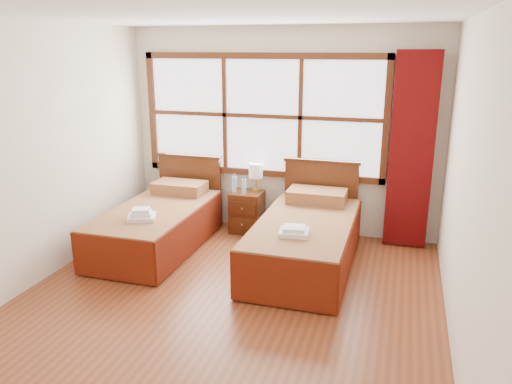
% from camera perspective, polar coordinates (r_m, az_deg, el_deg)
% --- Properties ---
extents(floor, '(4.50, 4.50, 0.00)m').
position_cam_1_polar(floor, '(4.79, -3.94, -13.08)').
color(floor, brown).
rests_on(floor, ground).
extents(ceiling, '(4.50, 4.50, 0.00)m').
position_cam_1_polar(ceiling, '(4.19, -4.67, 19.70)').
color(ceiling, white).
rests_on(ceiling, wall_back).
extents(wall_back, '(4.00, 0.00, 4.00)m').
position_cam_1_polar(wall_back, '(6.42, 2.95, 6.86)').
color(wall_back, silver).
rests_on(wall_back, floor).
extents(wall_left, '(0.00, 4.50, 4.50)m').
position_cam_1_polar(wall_left, '(5.35, -24.77, 3.49)').
color(wall_left, silver).
rests_on(wall_left, floor).
extents(wall_right, '(0.00, 4.50, 4.50)m').
position_cam_1_polar(wall_right, '(4.07, 23.08, 0.03)').
color(wall_right, silver).
rests_on(wall_right, floor).
extents(window, '(3.16, 0.06, 1.56)m').
position_cam_1_polar(window, '(6.41, 0.70, 8.69)').
color(window, white).
rests_on(window, wall_back).
extents(curtain, '(0.50, 0.16, 2.30)m').
position_cam_1_polar(curtain, '(6.12, 17.34, 4.45)').
color(curtain, '#5D0909').
rests_on(curtain, wall_back).
extents(bed_left, '(0.98, 2.00, 0.95)m').
position_cam_1_polar(bed_left, '(6.15, -11.04, -3.58)').
color(bed_left, '#411F0D').
rests_on(bed_left, floor).
extents(bed_right, '(1.03, 2.05, 1.00)m').
position_cam_1_polar(bed_right, '(5.57, 5.70, -5.31)').
color(bed_right, '#411F0D').
rests_on(bed_right, floor).
extents(nightstand, '(0.40, 0.40, 0.54)m').
position_cam_1_polar(nightstand, '(6.53, -1.06, -2.28)').
color(nightstand, '#4F2511').
rests_on(nightstand, floor).
extents(towels_left, '(0.37, 0.35, 0.12)m').
position_cam_1_polar(towels_left, '(5.67, -12.96, -2.58)').
color(towels_left, white).
rests_on(towels_left, bed_left).
extents(towels_right, '(0.32, 0.29, 0.09)m').
position_cam_1_polar(towels_right, '(5.03, 4.36, -4.48)').
color(towels_right, white).
rests_on(towels_right, bed_right).
extents(lamp, '(0.18, 0.18, 0.36)m').
position_cam_1_polar(lamp, '(6.48, -0.01, 2.38)').
color(lamp, gold).
rests_on(lamp, nightstand).
extents(bottle_near, '(0.06, 0.06, 0.23)m').
position_cam_1_polar(bottle_near, '(6.44, -2.51, 0.93)').
color(bottle_near, silver).
rests_on(bottle_near, nightstand).
extents(bottle_far, '(0.06, 0.06, 0.22)m').
position_cam_1_polar(bottle_far, '(6.35, -1.38, 0.67)').
color(bottle_far, silver).
rests_on(bottle_far, nightstand).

